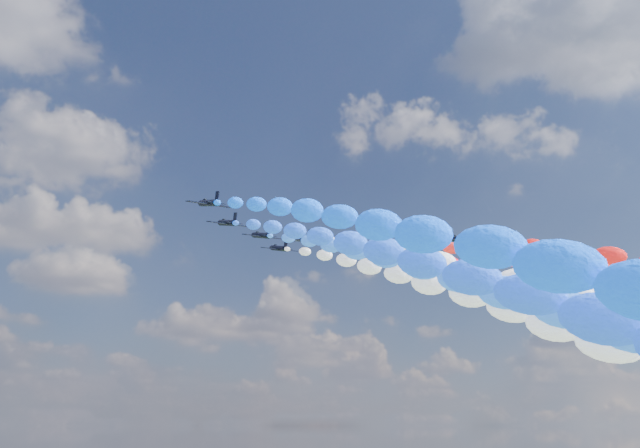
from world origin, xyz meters
TOP-DOWN VIEW (x-y plane):
  - jet_0 at (-29.78, -6.79)m, footprint 9.24×12.37m
  - trail_0 at (-29.78, -72.03)m, footprint 6.03×126.85m
  - jet_1 at (-21.25, 5.49)m, footprint 9.08×12.26m
  - trail_1 at (-21.25, -59.75)m, footprint 6.03×126.85m
  - jet_2 at (-10.54, 12.25)m, footprint 9.14×12.30m
  - trail_2 at (-10.54, -53.00)m, footprint 6.03×126.85m
  - jet_3 at (-1.09, 11.06)m, footprint 9.01×12.21m
  - trail_3 at (-1.09, -54.18)m, footprint 6.03×126.85m
  - jet_4 at (-1.70, 22.14)m, footprint 8.99×12.19m
  - trail_4 at (-1.70, -43.11)m, footprint 6.03×126.85m
  - jet_5 at (10.27, 14.16)m, footprint 9.05×12.23m
  - trail_5 at (10.27, -51.09)m, footprint 6.03×126.85m
  - jet_6 at (17.98, 4.04)m, footprint 9.44×12.51m
  - trail_6 at (17.98, -61.20)m, footprint 6.03×126.85m
  - jet_7 at (31.06, -5.58)m, footprint 9.07×12.25m

SIDE VIEW (x-z plane):
  - trail_0 at x=-29.78m, z-range 66.09..113.81m
  - trail_1 at x=-21.25m, z-range 66.09..113.81m
  - trail_2 at x=-10.54m, z-range 66.09..113.81m
  - trail_3 at x=-1.09m, z-range 66.09..113.81m
  - trail_4 at x=-1.70m, z-range 66.09..113.81m
  - trail_5 at x=10.27m, z-range 66.09..113.81m
  - trail_6 at x=17.98m, z-range 66.09..113.81m
  - jet_0 at x=-29.78m, z-range 109.32..114.59m
  - jet_1 at x=-21.25m, z-range 109.32..114.59m
  - jet_2 at x=-10.54m, z-range 109.32..114.59m
  - jet_3 at x=-1.09m, z-range 109.32..114.59m
  - jet_4 at x=-1.70m, z-range 109.32..114.59m
  - jet_5 at x=10.27m, z-range 109.32..114.59m
  - jet_6 at x=17.98m, z-range 109.32..114.59m
  - jet_7 at x=31.06m, z-range 109.32..114.59m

